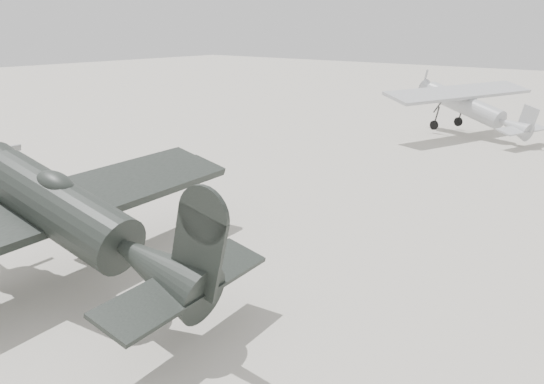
% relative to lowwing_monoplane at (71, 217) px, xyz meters
% --- Properties ---
extents(ground, '(160.00, 160.00, 0.00)m').
position_rel_lowwing_monoplane_xyz_m(ground, '(0.93, 3.59, -2.17)').
color(ground, '#AFAA9B').
rests_on(ground, ground).
extents(lowwing_monoplane, '(9.09, 12.74, 4.10)m').
position_rel_lowwing_monoplane_xyz_m(lowwing_monoplane, '(0.00, 0.00, 0.00)').
color(lowwing_monoplane, black).
rests_on(lowwing_monoplane, ground).
extents(highwing_monoplane, '(8.49, 11.77, 3.36)m').
position_rel_lowwing_monoplane_xyz_m(highwing_monoplane, '(0.31, 27.07, -0.07)').
color(highwing_monoplane, '#999B9E').
rests_on(highwing_monoplane, ground).
extents(sign_board, '(0.12, 0.87, 1.26)m').
position_rel_lowwing_monoplane_xyz_m(sign_board, '(-5.08, 1.59, -1.42)').
color(sign_board, '#333333').
rests_on(sign_board, ground).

